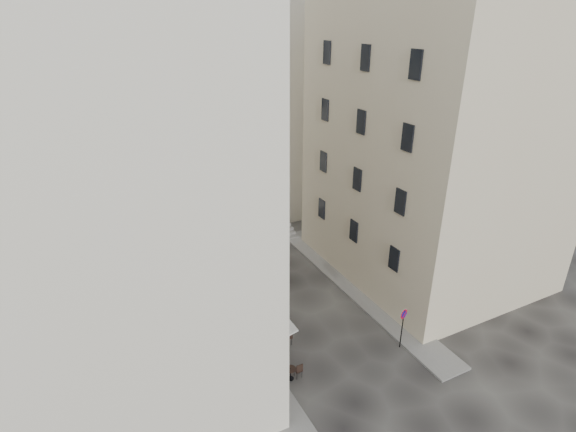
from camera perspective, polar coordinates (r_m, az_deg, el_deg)
ground at (r=26.59m, az=4.04°, el=-14.64°), size 90.00×90.00×0.00m
sidewalk_left at (r=28.00m, az=-8.43°, el=-12.44°), size 2.00×22.00×0.12m
sidewalk_right at (r=30.63m, az=8.50°, el=-8.87°), size 2.00×18.00×0.12m
building_left at (r=21.55m, az=-24.53°, el=4.83°), size 12.20×16.20×20.60m
building_right at (r=30.94m, az=18.33°, el=9.30°), size 12.20×14.20×18.60m
building_back at (r=38.61m, az=-11.74°, el=12.82°), size 18.20×10.20×18.60m
cafe_storefront at (r=24.67m, az=-5.94°, el=-12.76°), size 1.74×7.30×3.50m
stone_steps at (r=35.97m, az=-6.17°, el=-2.75°), size 9.00×3.15×0.80m
bollard_near at (r=24.40m, az=-1.57°, el=-17.20°), size 0.12×0.12×0.98m
bollard_mid at (r=26.90m, az=-4.85°, el=-12.73°), size 0.12×0.12×0.98m
bollard_far at (r=29.60m, az=-7.46°, el=-9.02°), size 0.12×0.12×0.98m
no_parking_sign at (r=25.28m, az=14.41°, el=-12.78°), size 0.56×0.18×2.49m
bistro_table_a at (r=23.61m, az=0.27°, el=-19.22°), size 1.21×0.57×0.85m
bistro_table_b at (r=25.37m, az=-1.14°, el=-15.35°), size 1.40×0.66×0.98m
bistro_table_c at (r=26.22m, az=-3.76°, el=-13.98°), size 1.30×0.61×0.91m
bistro_table_d at (r=27.01m, az=-3.81°, el=-12.62°), size 1.35×0.63×0.95m
bistro_table_e at (r=28.81m, az=-5.93°, el=-10.19°), size 1.21×0.57×0.85m
pedestrian at (r=25.86m, az=-3.85°, el=-13.23°), size 0.82×0.82×1.91m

